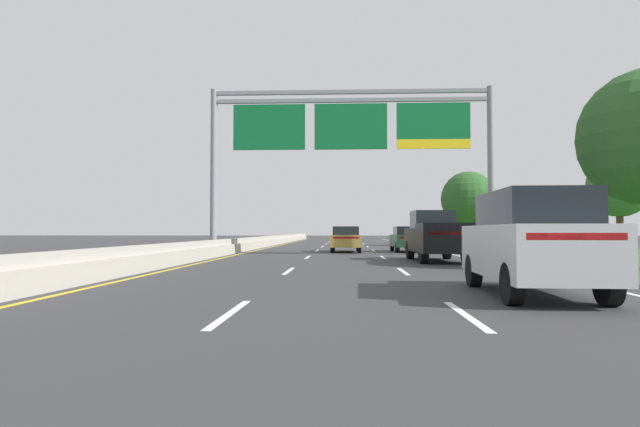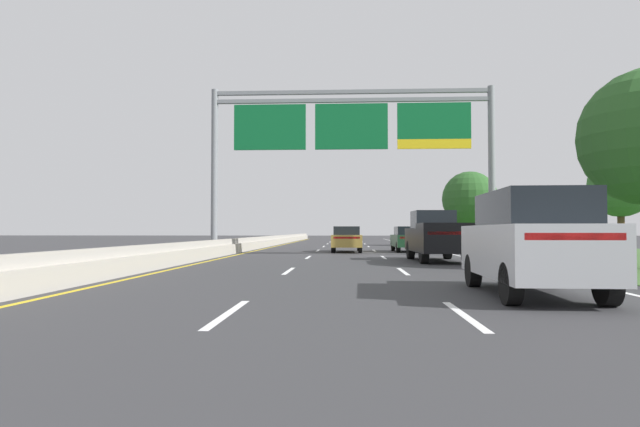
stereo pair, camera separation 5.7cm
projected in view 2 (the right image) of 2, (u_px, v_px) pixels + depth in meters
ground_plane at (346, 252)px, 32.91m from camera, size 220.00×220.00×0.00m
lane_striping at (346, 252)px, 32.45m from camera, size 11.96×106.00×0.01m
grass_verge_right at (579, 252)px, 32.23m from camera, size 14.00×110.00×0.02m
median_barrier_concrete at (239, 246)px, 33.25m from camera, size 0.60×110.00×0.85m
overhead_sign_gantry at (351, 135)px, 28.55m from camera, size 15.06×0.42×8.93m
pickup_truck_black at (436, 236)px, 23.24m from camera, size 2.13×5.45×2.20m
car_gold_centre_lane_sedan at (347, 239)px, 33.26m from camera, size 1.83×4.41×1.57m
car_silver_right_lane_suv at (530, 241)px, 10.98m from camera, size 2.03×4.75×2.11m
car_darkgreen_right_lane_sedan at (408, 239)px, 33.49m from camera, size 1.89×4.43×1.57m
roadside_tree_mid at (620, 186)px, 28.94m from camera, size 3.35×3.35×5.40m
roadside_tree_far at (470, 199)px, 46.01m from camera, size 4.69×4.69×6.38m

